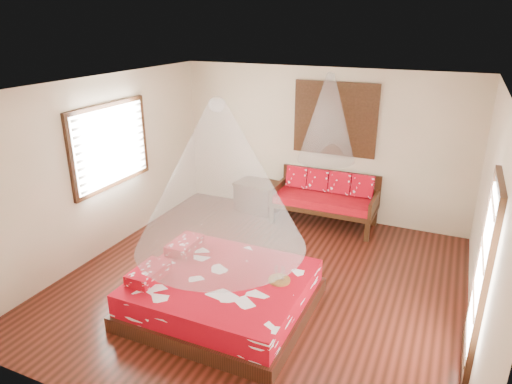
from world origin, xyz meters
TOP-DOWN VIEW (x-y plane):
  - room at (0.00, 0.00)m, footprint 5.54×5.54m
  - bed at (-0.22, -0.82)m, footprint 2.20×1.99m
  - daybed at (0.25, 2.39)m, footprint 1.87×0.83m
  - storage_chest at (-1.14, 2.45)m, footprint 0.92×0.73m
  - shutter_panel at (0.25, 2.72)m, footprint 1.52×0.06m
  - window_left at (-2.71, 0.20)m, footprint 0.10×1.74m
  - glazed_door at (2.72, -0.60)m, footprint 0.08×1.02m
  - wine_tray at (0.51, -0.63)m, footprint 0.28×0.28m
  - mosquito_net_main at (-0.20, -0.82)m, footprint 2.10×2.10m
  - mosquito_net_daybed at (0.25, 2.25)m, footprint 1.00×1.00m

SIDE VIEW (x-z plane):
  - bed at x=-0.22m, z-range -0.07..0.58m
  - storage_chest at x=-1.14m, z-range 0.00..0.58m
  - daybed at x=0.25m, z-range 0.04..1.00m
  - wine_tray at x=0.51m, z-range 0.45..0.67m
  - glazed_door at x=2.72m, z-range -0.01..2.15m
  - room at x=0.00m, z-range -0.02..2.82m
  - window_left at x=-2.71m, z-range 1.03..2.37m
  - mosquito_net_main at x=-0.20m, z-range 0.95..2.75m
  - shutter_panel at x=0.25m, z-range 1.24..2.56m
  - mosquito_net_daybed at x=0.25m, z-range 1.25..2.75m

